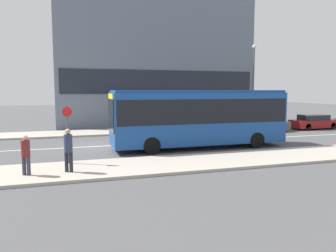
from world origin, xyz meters
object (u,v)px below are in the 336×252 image
object	(u,v)px
parked_car_0	(263,124)
parked_car_1	(314,122)
street_lamp	(253,78)
pedestrian_near_stop	(26,153)
pedestrian_down_pavement	(68,147)
bus_stop_sign	(68,130)
city_bus	(199,115)

from	to	relation	value
parked_car_0	parked_car_1	xyz separation A→B (m)	(5.40, 0.15, -0.04)
parked_car_0	street_lamp	size ratio (longest dim) A/B	0.56
parked_car_1	pedestrian_near_stop	distance (m)	25.02
pedestrian_down_pavement	bus_stop_sign	distance (m)	1.77
pedestrian_near_stop	bus_stop_sign	distance (m)	2.45
city_bus	parked_car_0	world-z (taller)	city_bus
parked_car_0	bus_stop_sign	distance (m)	17.91
parked_car_0	street_lamp	world-z (taller)	street_lamp
parked_car_1	pedestrian_near_stop	size ratio (longest dim) A/B	2.69
parked_car_1	parked_car_0	bearing A→B (deg)	-178.46
city_bus	street_lamp	bearing A→B (deg)	41.77
pedestrian_down_pavement	bus_stop_sign	bearing A→B (deg)	-64.96
street_lamp	bus_stop_sign	bearing A→B (deg)	-147.72
pedestrian_near_stop	pedestrian_down_pavement	xyz separation A→B (m)	(1.62, 0.03, 0.12)
city_bus	pedestrian_down_pavement	bearing A→B (deg)	-150.86
city_bus	parked_car_1	size ratio (longest dim) A/B	2.44
pedestrian_down_pavement	parked_car_0	bearing A→B (deg)	-122.62
parked_car_1	bus_stop_sign	bearing A→B (deg)	-158.38
city_bus	pedestrian_down_pavement	xyz separation A→B (m)	(-7.62, -4.29, -0.84)
city_bus	street_lamp	distance (m)	11.41
city_bus	street_lamp	world-z (taller)	street_lamp
parked_car_0	pedestrian_near_stop	bearing A→B (deg)	-150.21
pedestrian_near_stop	street_lamp	distance (m)	21.38
city_bus	street_lamp	size ratio (longest dim) A/B	1.45
parked_car_0	bus_stop_sign	size ratio (longest dim) A/B	1.53
city_bus	parked_car_1	world-z (taller)	city_bus
city_bus	pedestrian_near_stop	xyz separation A→B (m)	(-9.24, -4.32, -0.96)
parked_car_1	bus_stop_sign	xyz separation A→B (m)	(-21.24, -8.42, 1.07)
pedestrian_down_pavement	parked_car_1	bearing A→B (deg)	-129.34
city_bus	bus_stop_sign	size ratio (longest dim) A/B	3.99
parked_car_0	pedestrian_near_stop	size ratio (longest dim) A/B	2.53
pedestrian_down_pavement	street_lamp	size ratio (longest dim) A/B	0.25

